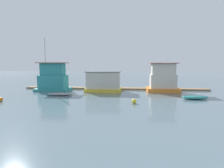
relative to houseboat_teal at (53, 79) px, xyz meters
name	(u,v)px	position (x,y,z in m)	size (l,w,h in m)	color
ground_plane	(113,91)	(10.51, 0.02, -2.09)	(200.00, 200.00, 0.00)	slate
dock_walkway	(114,88)	(10.51, 2.98, -1.94)	(33.80, 1.93, 0.30)	#846B4C
houseboat_teal	(53,79)	(0.00, 0.00, 0.00)	(5.69, 3.58, 9.24)	teal
houseboat_yellow	(104,82)	(8.95, 0.11, -0.42)	(6.05, 3.66, 3.45)	gold
houseboat_orange	(163,80)	(18.95, 0.54, 0.00)	(5.22, 3.58, 4.86)	orange
dinghy_grey	(60,94)	(3.14, -4.69, -1.89)	(3.86, 1.31, 0.41)	gray
dinghy_teal	(195,97)	(22.04, -5.72, -1.82)	(3.58, 1.56, 0.53)	teal
mooring_post_far_left	(157,86)	(18.17, 1.77, -1.24)	(0.24, 0.24, 1.71)	#846B4C
buoy_yellow	(134,101)	(13.94, -9.17, -1.81)	(0.56, 0.56, 0.56)	yellow
buoy_orange	(1,99)	(-2.51, -9.58, -1.84)	(0.51, 0.51, 0.51)	orange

